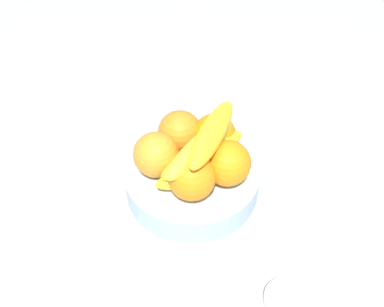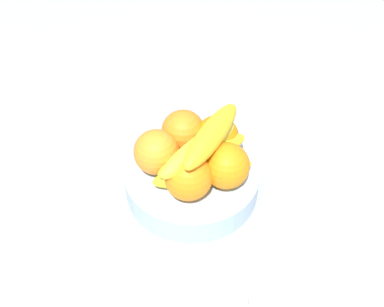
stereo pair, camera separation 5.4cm
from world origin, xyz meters
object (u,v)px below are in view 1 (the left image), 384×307
Objects in this scene: orange_front_right at (192,177)px; banana_bunch at (205,152)px; orange_center at (228,163)px; orange_back_left at (214,136)px; orange_back_right at (180,132)px; orange_front_left at (156,155)px; fruit_bowl at (192,180)px; jar_lid at (288,300)px.

banana_bunch reaches higher than orange_front_right.
orange_center and orange_back_left have the same top height.
orange_back_right is at bearing 73.25° from orange_back_left.
banana_bunch reaches higher than orange_front_left.
fruit_bowl is at bearing -166.30° from orange_back_right.
banana_bunch is (-1.96, -7.93, 1.45)cm from orange_front_left.
fruit_bowl is 3.02× the size of orange_back_right.
orange_center is at bearing -117.19° from fruit_bowl.
orange_front_left is 0.44× the size of banana_bunch.
orange_center is at bearing -106.89° from orange_front_left.
jar_lid is (-23.09, -10.82, -1.91)cm from fruit_bowl.
orange_back_left is (4.02, -4.37, 6.34)cm from fruit_bowl.
orange_front_left and orange_front_right have the same top height.
orange_back_left reaches higher than jar_lid.
orange_front_right is 0.44× the size of banana_bunch.
orange_center is at bearing -69.36° from orange_front_right.
orange_back_left is 29.06cm from jar_lid.
orange_front_left is 10.81cm from orange_back_left.
orange_front_right is 10.44cm from orange_back_left.
orange_front_left is 8.29cm from banana_bunch.
orange_back_right is (10.87, 0.70, 0.00)cm from orange_front_right.
orange_front_left reaches higher than jar_lid.
banana_bunch is 2.55× the size of jar_lid.
orange_center and orange_back_right have the same top height.
orange_center is (2.32, -6.15, 0.00)cm from orange_front_right.
orange_back_left is 6.00cm from banana_bunch.
orange_back_left is (9.13, -5.07, 0.00)cm from orange_front_right.
orange_front_right and orange_center have the same top height.
orange_front_right is 4.90cm from banana_bunch.
orange_back_right is at bearing 13.70° from fruit_bowl.
orange_front_left is at bearing 138.64° from orange_back_right.
orange_back_left is at bearing 8.98° from orange_center.
jar_lid is at bearing -144.84° from orange_front_left.
orange_back_right is at bearing 22.96° from jar_lid.
orange_back_left is (6.81, 1.08, 0.00)cm from orange_center.
orange_front_right is 6.57cm from orange_center.
orange_front_right is 10.89cm from orange_back_right.
orange_back_right is 32.40cm from jar_lid.
fruit_bowl is 8.16cm from banana_bunch.
jar_lid is at bearing -166.62° from orange_back_left.
jar_lid is (-20.30, -5.37, -8.25)cm from orange_center.
fruit_bowl is 1.33× the size of banana_bunch.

